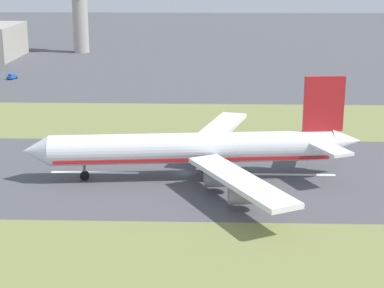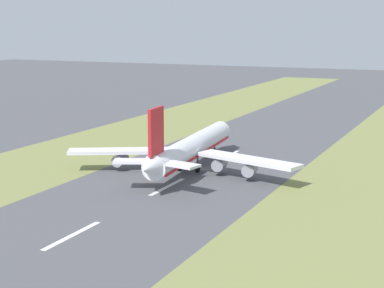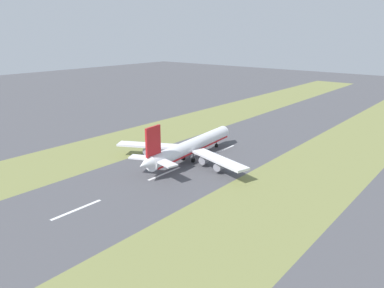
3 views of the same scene
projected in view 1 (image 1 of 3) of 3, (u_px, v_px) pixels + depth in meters
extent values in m
plane|color=#4C4C51|center=(185.00, 173.00, 130.72)|extent=(800.00, 800.00, 0.00)
cube|color=olive|center=(171.00, 280.00, 87.53)|extent=(40.00, 600.00, 0.01)
cube|color=olive|center=(192.00, 120.00, 173.91)|extent=(40.00, 600.00, 0.01)
cube|color=silver|center=(291.00, 175.00, 130.04)|extent=(1.20, 18.00, 0.01)
cube|color=silver|center=(95.00, 172.00, 131.29)|extent=(1.20, 18.00, 0.01)
cylinder|color=white|center=(192.00, 148.00, 126.57)|extent=(11.63, 56.32, 6.00)
cone|color=white|center=(36.00, 151.00, 124.55)|extent=(6.36, 5.57, 5.88)
cone|color=white|center=(346.00, 141.00, 128.39)|extent=(5.68, 6.48, 5.10)
cube|color=red|center=(192.00, 156.00, 127.03)|extent=(11.11, 54.06, 0.70)
cube|color=white|center=(241.00, 181.00, 110.53)|extent=(28.45, 18.83, 0.90)
cube|color=white|center=(219.00, 129.00, 144.06)|extent=(29.52, 13.85, 0.90)
cylinder|color=#93939E|center=(217.00, 178.00, 119.14)|extent=(3.67, 5.10, 3.20)
cylinder|color=#93939E|center=(242.00, 195.00, 110.75)|extent=(3.67, 5.10, 3.20)
cylinder|color=#93939E|center=(208.00, 151.00, 136.39)|extent=(3.67, 5.10, 3.20)
cylinder|color=#93939E|center=(220.00, 139.00, 145.24)|extent=(3.67, 5.10, 3.20)
cube|color=red|center=(324.00, 104.00, 125.91)|extent=(1.60, 8.04, 11.00)
cube|color=white|center=(329.00, 148.00, 122.73)|extent=(10.93, 8.06, 0.60)
cube|color=white|center=(315.00, 133.00, 133.27)|extent=(10.70, 6.41, 0.60)
cylinder|color=#59595E|center=(84.00, 168.00, 126.19)|extent=(0.50, 0.50, 3.20)
cylinder|color=black|center=(85.00, 176.00, 126.64)|extent=(1.08, 1.88, 1.80)
cylinder|color=#59595E|center=(208.00, 169.00, 125.30)|extent=(0.50, 0.50, 3.20)
cylinder|color=black|center=(208.00, 177.00, 125.75)|extent=(1.08, 1.88, 1.80)
cylinder|color=#59595E|center=(206.00, 161.00, 130.29)|extent=(0.50, 0.50, 3.20)
cylinder|color=black|center=(206.00, 169.00, 130.73)|extent=(1.08, 1.88, 1.80)
cylinder|color=#A39E93|center=(80.00, 22.00, 294.50)|extent=(7.00, 7.00, 28.23)
cube|color=#1E51B2|center=(12.00, 77.00, 232.46)|extent=(4.74, 3.09, 0.90)
cube|color=#1E51B2|center=(12.00, 75.00, 232.04)|extent=(2.78, 2.21, 0.80)
cylinder|color=black|center=(12.00, 77.00, 234.17)|extent=(0.70, 0.43, 0.66)
cylinder|color=black|center=(17.00, 78.00, 233.58)|extent=(0.70, 0.43, 0.66)
cylinder|color=black|center=(8.00, 79.00, 231.59)|extent=(0.70, 0.43, 0.66)
cylinder|color=black|center=(12.00, 79.00, 231.00)|extent=(0.70, 0.43, 0.66)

